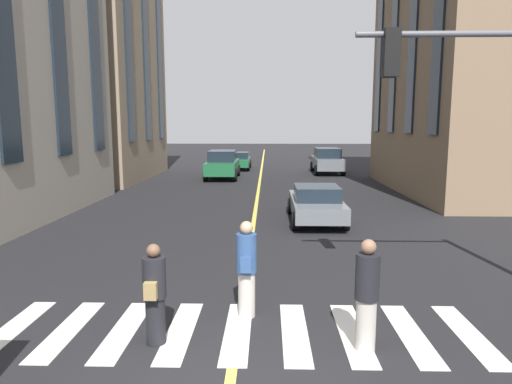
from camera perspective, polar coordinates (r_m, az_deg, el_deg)
lane_centre_line at (r=25.85m, az=0.35°, el=0.54°), size 80.00×0.16×0.01m
crosswalk_marking at (r=8.27m, az=-2.35°, el=-17.17°), size 2.40×8.45×0.01m
car_green_trailing at (r=36.68m, az=-2.21°, el=3.99°), size 4.40×1.95×1.37m
car_grey_parked_b at (r=33.82m, az=8.97°, el=3.97°), size 4.70×2.14×1.88m
car_green_far at (r=30.27m, az=-4.24°, el=3.52°), size 4.70×2.14×1.88m
car_grey_near at (r=16.90m, az=7.61°, el=-1.40°), size 4.40×1.95×1.37m
pedestrian_near at (r=7.72m, az=-12.67°, el=-12.50°), size 0.50×0.38×1.70m
pedestrian_companion at (r=8.53m, az=-1.20°, el=-9.69°), size 0.50×0.38×1.83m
pedestrian_far at (r=7.51m, az=13.80°, el=-12.57°), size 0.38×0.38×1.83m
traffic_light_mast at (r=10.13m, az=28.57°, el=9.34°), size 0.36×4.59×5.50m
building_left_near at (r=33.98m, az=-25.05°, el=17.22°), size 11.17×13.17×18.37m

